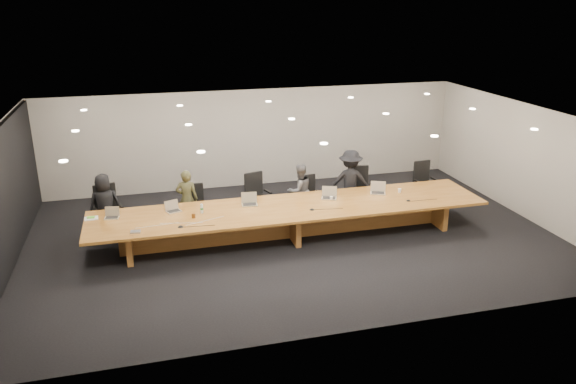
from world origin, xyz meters
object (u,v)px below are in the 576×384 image
object	(u,v)px
laptop_e	(378,188)
av_box	(136,232)
chair_far_right	(426,183)
mic_center	(312,209)
amber_mug	(194,216)
person_a	(105,205)
laptop_b	(174,206)
mic_right	(408,200)
person_b	(187,199)
mic_left	(181,226)
conference_table	(291,216)
paper_cup_far	(400,191)
paper_cup_near	(331,198)
chair_mid_left	(258,196)
chair_mid_right	(311,196)
water_bottle	(202,209)
laptop_c	(249,199)
chair_far_left	(109,211)
laptop_d	(329,193)
person_c	(300,191)
chair_right	(360,189)
person_d	(350,181)
chair_left	(195,206)
laptop_a	(111,213)

from	to	relation	value
laptop_e	av_box	world-z (taller)	laptop_e
chair_far_right	mic_center	bearing A→B (deg)	-162.67
laptop_e	amber_mug	distance (m)	4.50
person_a	laptop_b	xyz separation A→B (m)	(1.50, -0.90, 0.14)
person_a	mic_right	size ratio (longest dim) A/B	13.62
person_b	person_a	bearing A→B (deg)	11.89
laptop_b	mic_left	xyz separation A→B (m)	(0.07, -0.93, -0.11)
conference_table	laptop_b	world-z (taller)	laptop_b
paper_cup_far	mic_right	size ratio (longest dim) A/B	0.89
paper_cup_near	chair_mid_left	bearing A→B (deg)	143.28
chair_mid_right	mic_right	size ratio (longest dim) A/B	9.60
water_bottle	person_a	bearing A→B (deg)	151.46
laptop_b	person_b	bearing A→B (deg)	47.06
laptop_c	av_box	distance (m)	2.71
chair_far_left	person_a	bearing A→B (deg)	125.09
laptop_d	person_c	bearing A→B (deg)	138.12
chair_right	laptop_e	distance (m)	0.93
chair_far_left	laptop_b	distance (m)	1.68
paper_cup_near	mic_right	distance (m)	1.80
conference_table	chair_far_right	world-z (taller)	chair_far_right
person_c	mic_center	xyz separation A→B (m)	(-0.15, -1.53, 0.08)
mic_center	chair_far_left	bearing A→B (deg)	161.00
person_d	av_box	distance (m)	5.60
chair_far_right	person_c	bearing A→B (deg)	174.74
chair_left	chair_far_right	xyz separation A→B (m)	(6.11, 0.04, 0.05)
laptop_a	person_a	bearing A→B (deg)	109.65
conference_table	person_b	size ratio (longest dim) A/B	6.31
person_d	laptop_b	world-z (taller)	person_d
chair_far_left	mic_center	world-z (taller)	chair_far_left
chair_far_left	amber_mug	distance (m)	2.26
person_b	paper_cup_near	bearing A→B (deg)	175.65
chair_mid_left	person_b	size ratio (longest dim) A/B	0.82
chair_right	mic_right	world-z (taller)	chair_right
laptop_c	amber_mug	distance (m)	1.40
laptop_b	amber_mug	bearing A→B (deg)	-71.27
amber_mug	mic_center	size ratio (longest dim) A/B	0.85
person_b	laptop_b	xyz separation A→B (m)	(-0.37, -0.85, 0.16)
chair_mid_right	chair_right	size ratio (longest dim) A/B	0.89
person_a	person_d	xyz separation A→B (m)	(5.97, -0.09, 0.09)
paper_cup_near	av_box	bearing A→B (deg)	-169.89
water_bottle	amber_mug	distance (m)	0.32
chair_far_left	amber_mug	xyz separation A→B (m)	(1.82, -1.32, 0.20)
person_d	mic_center	bearing A→B (deg)	63.72
paper_cup_far	av_box	xyz separation A→B (m)	(-6.24, -0.86, -0.03)
chair_far_left	chair_right	world-z (taller)	chair_far_left
person_c	paper_cup_far	xyz separation A→B (m)	(2.26, -0.96, 0.12)
person_a	av_box	size ratio (longest dim) A/B	7.34
laptop_a	av_box	size ratio (longest dim) A/B	1.50
chair_far_right	laptop_b	xyz separation A→B (m)	(-6.65, -0.88, 0.30)
chair_mid_right	mic_right	bearing A→B (deg)	-49.95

